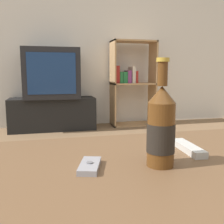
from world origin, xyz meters
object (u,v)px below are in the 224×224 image
Objects in this scene: beer_bottle at (161,128)px; bookshelf at (131,81)px; cell_phone at (90,166)px; tv_stand at (53,114)px; television at (51,73)px; remote_control at (188,148)px.

bookshelf is at bearing 73.73° from beer_bottle.
cell_phone is (-1.00, -2.79, -0.11)m from bookshelf.
tv_stand is 0.93× the size of bookshelf.
tv_stand is 3.82× the size of beer_bottle.
television reaches higher than tv_stand.
remote_control is (0.37, -2.66, -0.22)m from television.
television is at bearing 94.73° from beer_bottle.
television is 0.59× the size of bookshelf.
beer_bottle is (0.23, -2.76, 0.38)m from tv_stand.
cell_phone is 0.33m from remote_control.
remote_control is at bearing -82.18° from tv_stand.
remote_control is (0.32, 0.08, 0.00)m from cell_phone.
bookshelf reaches higher than television.
television is 2.74m from cell_phone.
beer_bottle reaches higher than remote_control.
tv_stand is at bearing 101.13° from remote_control.
bookshelf is at bearing 2.83° from television.
beer_bottle is 0.19m from remote_control.
television is 1.06m from bookshelf.
cell_phone reaches higher than tv_stand.
bookshelf is at bearing 2.62° from tv_stand.
remote_control reaches higher than cell_phone.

